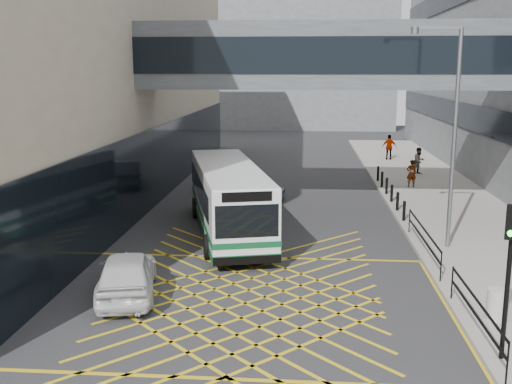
% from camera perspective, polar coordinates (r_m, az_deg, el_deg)
% --- Properties ---
extents(ground, '(120.00, 120.00, 0.00)m').
position_cam_1_polar(ground, '(18.25, -1.04, -10.56)').
color(ground, '#333335').
extents(building_far, '(28.00, 16.00, 18.00)m').
position_cam_1_polar(building_far, '(76.94, 1.95, 13.12)').
color(building_far, slate).
rests_on(building_far, ground).
extents(skybridge, '(20.00, 4.10, 3.00)m').
position_cam_1_polar(skybridge, '(28.86, 7.43, 12.71)').
color(skybridge, '#4E5358').
rests_on(skybridge, ground).
extents(pavement, '(6.00, 54.00, 0.16)m').
position_cam_1_polar(pavement, '(33.35, 17.21, -0.72)').
color(pavement, gray).
rests_on(pavement, ground).
extents(box_junction, '(12.00, 9.00, 0.01)m').
position_cam_1_polar(box_junction, '(18.25, -1.04, -10.55)').
color(box_junction, gold).
rests_on(box_junction, ground).
extents(bus, '(4.93, 10.77, 2.95)m').
position_cam_1_polar(bus, '(25.45, -2.69, -0.46)').
color(bus, silver).
rests_on(bus, ground).
extents(car_white, '(2.84, 4.93, 1.47)m').
position_cam_1_polar(car_white, '(18.97, -12.20, -7.58)').
color(car_white, silver).
rests_on(car_white, ground).
extents(car_dark, '(3.16, 5.18, 1.52)m').
position_cam_1_polar(car_dark, '(35.71, -2.67, 1.68)').
color(car_dark, black).
rests_on(car_dark, ground).
extents(car_silver, '(2.44, 4.36, 1.28)m').
position_cam_1_polar(car_silver, '(30.95, 0.68, -0.06)').
color(car_silver, '#9E9FA6').
rests_on(car_silver, ground).
extents(traffic_light, '(0.31, 0.45, 3.77)m').
position_cam_1_polar(traffic_light, '(14.88, 22.97, -6.02)').
color(traffic_light, black).
rests_on(traffic_light, pavement).
extents(street_lamp, '(1.88, 0.32, 8.26)m').
position_cam_1_polar(street_lamp, '(23.52, 17.99, 6.10)').
color(street_lamp, slate).
rests_on(street_lamp, pavement).
extents(litter_bin, '(0.51, 0.51, 0.88)m').
position_cam_1_polar(litter_bin, '(17.83, 21.88, -9.92)').
color(litter_bin, '#ADA89E').
rests_on(litter_bin, pavement).
extents(kerb_railings, '(0.05, 12.54, 1.00)m').
position_cam_1_polar(kerb_railings, '(20.04, 17.38, -6.38)').
color(kerb_railings, black).
rests_on(kerb_railings, pavement).
extents(bollards, '(0.14, 10.14, 0.90)m').
position_cam_1_polar(bollards, '(32.75, 12.56, 0.25)').
color(bollards, black).
rests_on(bollards, pavement).
extents(pedestrian_a, '(0.68, 0.52, 1.59)m').
position_cam_1_polar(pedestrian_a, '(36.02, 14.59, 1.72)').
color(pedestrian_a, gray).
rests_on(pedestrian_a, pavement).
extents(pedestrian_b, '(0.98, 0.87, 1.73)m').
position_cam_1_polar(pedestrian_b, '(40.70, 15.26, 2.88)').
color(pedestrian_b, gray).
rests_on(pedestrian_b, pavement).
extents(pedestrian_c, '(1.16, 0.64, 1.88)m').
position_cam_1_polar(pedestrian_c, '(46.72, 12.58, 4.18)').
color(pedestrian_c, gray).
rests_on(pedestrian_c, pavement).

